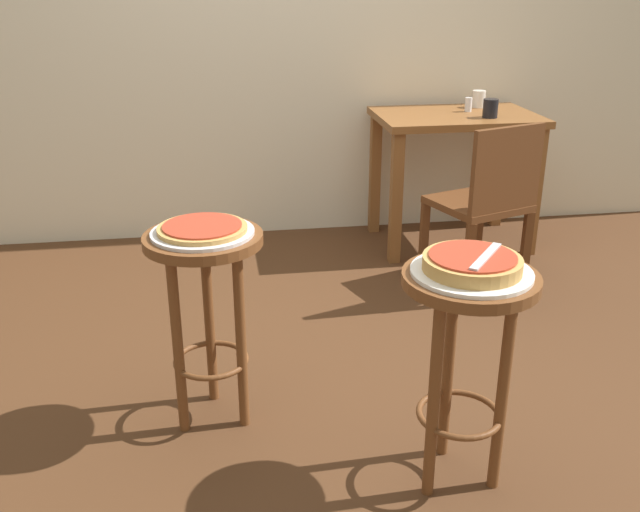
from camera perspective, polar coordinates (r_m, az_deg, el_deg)
name	(u,v)px	position (r m, az deg, el deg)	size (l,w,h in m)	color
ground_plane	(342,357)	(2.98, 1.76, -8.19)	(6.00, 6.00, 0.00)	#4C2D19
stool_foreground	(466,331)	(2.12, 11.75, -5.96)	(0.39, 0.39, 0.71)	brown
serving_plate_foreground	(471,272)	(2.04, 12.15, -1.29)	(0.35, 0.35, 0.01)	white
pizza_foreground	(472,263)	(2.03, 12.22, -0.55)	(0.28, 0.28, 0.05)	tan
stool_middle	(206,285)	(2.40, -9.20, -2.33)	(0.39, 0.39, 0.71)	brown
serving_plate_middle	(203,233)	(2.33, -9.48, 1.89)	(0.34, 0.34, 0.01)	silver
pizza_middle	(202,228)	(2.32, -9.51, 2.26)	(0.29, 0.29, 0.02)	tan
dining_table	(455,139)	(4.11, 10.84, 9.27)	(0.89, 0.61, 0.77)	brown
cup_near_edge	(490,108)	(4.00, 13.63, 11.54)	(0.08, 0.08, 0.10)	black
cup_far_edge	(479,99)	(4.30, 12.72, 12.30)	(0.08, 0.08, 0.10)	silver
condiment_shaker	(468,105)	(4.15, 11.92, 11.91)	(0.04, 0.04, 0.08)	white
wooden_chair	(487,201)	(3.53, 13.36, 4.38)	(0.51, 0.51, 0.85)	#5B3319
pizza_server_knife	(486,256)	(2.01, 13.27, -0.02)	(0.22, 0.02, 0.01)	silver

